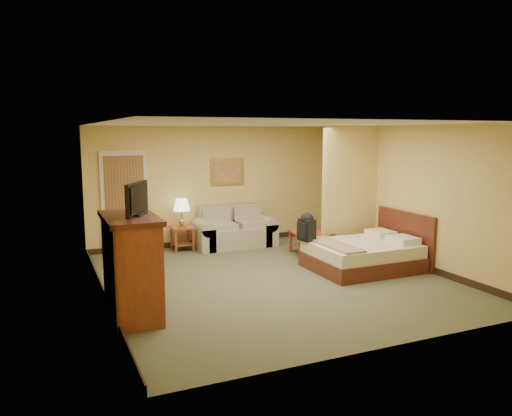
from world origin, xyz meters
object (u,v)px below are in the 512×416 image
bed (365,254)px  coffee_table (311,238)px  dresser (132,266)px  loveseat (234,233)px

bed → coffee_table: bearing=105.2°
dresser → bed: (4.30, 0.72, -0.42)m
loveseat → bed: size_ratio=0.92×
loveseat → coffee_table: (1.15, -1.32, 0.06)m
coffee_table → bed: 1.40m
coffee_table → bed: (0.37, -1.35, -0.07)m
dresser → bed: dresser is taller
coffee_table → dresser: bearing=-152.3°
loveseat → coffee_table: loveseat is taller
loveseat → dresser: (-2.78, -3.39, 0.41)m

